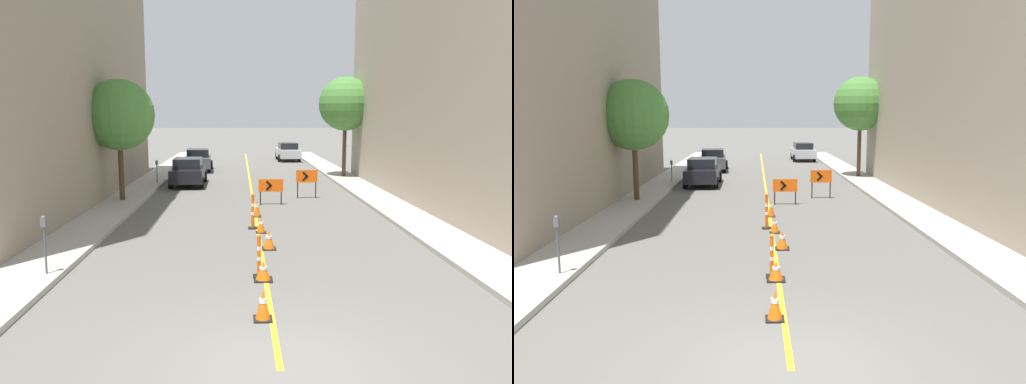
# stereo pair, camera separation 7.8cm
# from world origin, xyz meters

# --- Properties ---
(ground_plane) EXTENTS (300.00, 300.00, 0.00)m
(ground_plane) POSITION_xyz_m (0.00, 0.00, 0.00)
(ground_plane) COLOR #605E59
(lane_stripe) EXTENTS (0.12, 44.96, 0.01)m
(lane_stripe) POSITION_xyz_m (0.00, 22.48, 0.00)
(lane_stripe) COLOR gold
(lane_stripe) RESTS_ON ground_plane
(sidewalk_left) EXTENTS (1.81, 44.96, 0.15)m
(sidewalk_left) POSITION_xyz_m (-5.96, 22.48, 0.08)
(sidewalk_left) COLOR #ADA89E
(sidewalk_left) RESTS_ON ground_plane
(sidewalk_right) EXTENTS (1.81, 44.96, 0.15)m
(sidewalk_right) POSITION_xyz_m (5.96, 22.48, 0.08)
(sidewalk_right) COLOR #ADA89E
(sidewalk_right) RESTS_ON ground_plane
(building_facade_left) EXTENTS (6.00, 21.97, 17.47)m
(building_facade_left) POSITION_xyz_m (-9.87, 15.93, 8.74)
(building_facade_left) COLOR gray
(building_facade_left) RESTS_ON ground_plane
(building_facade_right) EXTENTS (6.00, 21.58, 11.45)m
(building_facade_right) POSITION_xyz_m (9.87, 14.94, 5.73)
(building_facade_right) COLOR tan
(building_facade_right) RESTS_ON ground_plane
(traffic_cone_nearest) EXTENTS (0.38, 0.38, 0.63)m
(traffic_cone_nearest) POSITION_xyz_m (-0.19, 2.01, 0.31)
(traffic_cone_nearest) COLOR black
(traffic_cone_nearest) RESTS_ON ground_plane
(traffic_cone_second) EXTENTS (0.46, 0.46, 0.48)m
(traffic_cone_second) POSITION_xyz_m (-0.06, 4.40, 0.24)
(traffic_cone_second) COLOR black
(traffic_cone_second) RESTS_ON ground_plane
(traffic_cone_third) EXTENTS (0.43, 0.43, 0.58)m
(traffic_cone_third) POSITION_xyz_m (0.25, 7.27, 0.29)
(traffic_cone_third) COLOR black
(traffic_cone_third) RESTS_ON ground_plane
(traffic_cone_fourth) EXTENTS (0.35, 0.35, 0.54)m
(traffic_cone_fourth) POSITION_xyz_m (0.10, 9.40, 0.26)
(traffic_cone_fourth) COLOR black
(traffic_cone_fourth) RESTS_ON ground_plane
(traffic_cone_fifth) EXTENTS (0.33, 0.33, 0.70)m
(traffic_cone_fifth) POSITION_xyz_m (0.06, 12.14, 0.34)
(traffic_cone_fifth) COLOR black
(traffic_cone_fifth) RESTS_ON ground_plane
(delineator_post_front) EXTENTS (0.29, 0.29, 1.09)m
(delineator_post_front) POSITION_xyz_m (-0.16, 4.65, 0.46)
(delineator_post_front) COLOR black
(delineator_post_front) RESTS_ON ground_plane
(delineator_post_rear) EXTENTS (0.33, 0.33, 1.27)m
(delineator_post_rear) POSITION_xyz_m (-0.17, 10.04, 0.55)
(delineator_post_rear) COLOR black
(delineator_post_rear) RESTS_ON ground_plane
(arrow_barricade_primary) EXTENTS (1.11, 0.09, 1.17)m
(arrow_barricade_primary) POSITION_xyz_m (0.77, 14.80, 0.83)
(arrow_barricade_primary) COLOR #EF560C
(arrow_barricade_primary) RESTS_ON ground_plane
(arrow_barricade_secondary) EXTENTS (1.04, 0.14, 1.39)m
(arrow_barricade_secondary) POSITION_xyz_m (2.63, 16.49, 1.01)
(arrow_barricade_secondary) COLOR #EF560C
(arrow_barricade_secondary) RESTS_ON ground_plane
(parked_car_curb_near) EXTENTS (1.94, 4.33, 1.59)m
(parked_car_curb_near) POSITION_xyz_m (-3.58, 21.26, 0.80)
(parked_car_curb_near) COLOR black
(parked_car_curb_near) RESTS_ON ground_plane
(parked_car_curb_mid) EXTENTS (2.04, 4.39, 1.59)m
(parked_car_curb_mid) POSITION_xyz_m (-3.62, 28.84, 0.80)
(parked_car_curb_mid) COLOR #474C51
(parked_car_curb_mid) RESTS_ON ground_plane
(parked_car_curb_far) EXTENTS (1.99, 4.38, 1.59)m
(parked_car_curb_far) POSITION_xyz_m (3.66, 36.78, 0.80)
(parked_car_curb_far) COLOR #B7B7BC
(parked_car_curb_far) RESTS_ON ground_plane
(parking_meter_near_curb) EXTENTS (0.12, 0.11, 1.46)m
(parking_meter_near_curb) POSITION_xyz_m (-5.41, 4.64, 1.17)
(parking_meter_near_curb) COLOR #4C4C51
(parking_meter_near_curb) RESTS_ON sidewalk_left
(parking_meter_far_curb) EXTENTS (0.12, 0.11, 1.30)m
(parking_meter_far_curb) POSITION_xyz_m (-5.41, 21.43, 1.07)
(parking_meter_far_curb) COLOR #4C4C51
(parking_meter_far_curb) RESTS_ON sidewalk_left
(street_tree_left_near) EXTENTS (3.21, 3.21, 5.48)m
(street_tree_left_near) POSITION_xyz_m (-6.05, 15.53, 4.01)
(street_tree_left_near) COLOR #4C3823
(street_tree_left_near) RESTS_ON sidewalk_left
(street_tree_right_near) EXTENTS (3.37, 3.37, 6.25)m
(street_tree_right_near) POSITION_xyz_m (6.05, 24.22, 4.70)
(street_tree_right_near) COLOR #4C3823
(street_tree_right_near) RESTS_ON sidewalk_right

